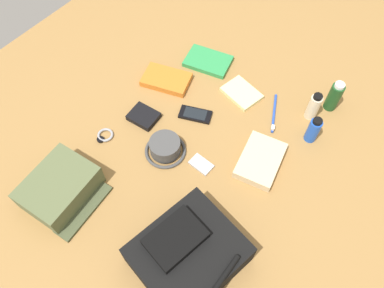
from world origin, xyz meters
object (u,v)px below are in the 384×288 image
Objects in this scene: toiletry_pouch at (61,188)px; paperback_novel at (208,61)px; backpack at (188,254)px; bucket_hat at (165,148)px; folded_towel at (260,160)px; media_player at (201,164)px; toothbrush at (274,115)px; wristwatch at (105,136)px; travel_guidebook at (166,80)px; notepad at (242,93)px; deodorant_spray at (313,130)px; shampoo_bottle at (334,96)px; wallet at (143,117)px; lotion_bottle at (314,107)px; cell_phone at (195,114)px.

toiletry_pouch is 0.81m from paperback_novel.
bucket_hat is at bearing -130.48° from backpack.
media_player is at bearing -50.13° from folded_towel.
wristwatch is at bearing -44.22° from toothbrush.
travel_guidebook is at bearing -21.14° from paperback_novel.
travel_guidebook is at bearing -175.93° from toiletry_pouch.
toothbrush reaches higher than notepad.
backpack is 0.65m from deodorant_spray.
media_player is (-0.30, -0.17, -0.06)m from backpack.
paperback_novel is 1.25× the size of toothbrush.
deodorant_spray is (0.18, 0.01, -0.01)m from shampoo_bottle.
travel_guidebook reaches higher than toothbrush.
deodorant_spray reaches higher than toothbrush.
travel_guidebook reaches higher than wristwatch.
paperback_novel is (0.10, -0.53, -0.06)m from shampoo_bottle.
shampoo_bottle is at bearing 129.69° from notepad.
wristwatch is 0.41× the size of toothbrush.
media_player is 0.31m from wallet.
bucket_hat is 0.59m from lotion_bottle.
lotion_bottle is at bearing 143.59° from bucket_hat.
travel_guidebook reaches higher than paperback_novel.
paperback_novel is 0.56m from wristwatch.
folded_towel reaches higher than wallet.
toothbrush is at bearing 148.56° from bucket_hat.
travel_guidebook is at bearing -108.10° from cell_phone.
bucket_hat is 1.41× the size of wallet.
deodorant_spray is 0.85× the size of cell_phone.
bucket_hat reaches higher than notepad.
bucket_hat is 1.30× the size of deodorant_spray.
toiletry_pouch is 0.71m from folded_towel.
travel_guidebook is at bearing -135.34° from backpack.
shampoo_bottle reaches higher than folded_towel.
backpack is at bearing -3.05° from lotion_bottle.
bucket_hat reaches higher than toothbrush.
wristwatch is 0.58m from notepad.
lotion_bottle is 0.57× the size of travel_guidebook.
shampoo_bottle reaches higher than cell_phone.
lotion_bottle is 1.06× the size of deodorant_spray.
travel_guidebook is (0.11, -0.62, -0.04)m from deodorant_spray.
toothbrush reaches higher than paperback_novel.
cell_phone is 1.99× the size of wristwatch.
toothbrush is at bearing 124.28° from wallet.
wristwatch is (0.09, -0.23, -0.02)m from bucket_hat.
wristwatch is 0.47× the size of notepad.
notepad is (-0.37, -0.07, 0.00)m from media_player.
deodorant_spray is 0.45m from cell_phone.
lotion_bottle is 0.31m from folded_towel.
toiletry_pouch is at bearing -31.66° from shampoo_bottle.
cell_phone is at bearing -52.91° from lotion_bottle.
wallet reaches higher than media_player.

